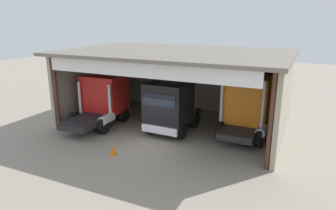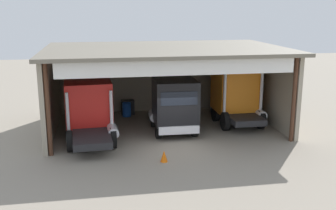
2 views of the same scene
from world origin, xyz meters
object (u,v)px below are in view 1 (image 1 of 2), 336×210
object	(u,v)px
truck_red_center_bay	(103,99)
truck_black_left_bay	(170,106)
oil_drum	(165,104)
traffic_cone	(113,150)
truck_orange_right_bay	(246,106)
tool_cart	(169,102)

from	to	relation	value
truck_red_center_bay	truck_black_left_bay	distance (m)	4.84
truck_black_left_bay	oil_drum	bearing A→B (deg)	-59.34
oil_drum	traffic_cone	bearing A→B (deg)	-82.39
truck_orange_right_bay	tool_cart	xyz separation A→B (m)	(-6.66, 3.42, -1.38)
oil_drum	tool_cart	xyz separation A→B (m)	(0.11, 0.52, 0.03)
tool_cart	truck_orange_right_bay	bearing A→B (deg)	-27.15
tool_cart	traffic_cone	distance (m)	9.22
truck_orange_right_bay	tool_cart	size ratio (longest dim) A/B	4.34
truck_orange_right_bay	traffic_cone	distance (m)	8.19
truck_red_center_bay	oil_drum	world-z (taller)	truck_red_center_bay
truck_red_center_bay	truck_black_left_bay	xyz separation A→B (m)	(4.82, 0.38, 0.03)
oil_drum	traffic_cone	distance (m)	8.71
truck_black_left_bay	tool_cart	xyz separation A→B (m)	(-2.35, 4.81, -1.23)
truck_red_center_bay	truck_black_left_bay	world-z (taller)	truck_red_center_bay
truck_orange_right_bay	tool_cart	world-z (taller)	truck_orange_right_bay
truck_orange_right_bay	tool_cart	bearing A→B (deg)	152.92
truck_black_left_bay	tool_cart	world-z (taller)	truck_black_left_bay
truck_black_left_bay	traffic_cone	xyz separation A→B (m)	(-1.31, -4.34, -1.45)
truck_orange_right_bay	traffic_cone	world-z (taller)	truck_orange_right_bay
truck_orange_right_bay	traffic_cone	bearing A→B (deg)	-134.31
truck_red_center_bay	tool_cart	size ratio (longest dim) A/B	5.11
truck_red_center_bay	truck_black_left_bay	bearing A→B (deg)	1.26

